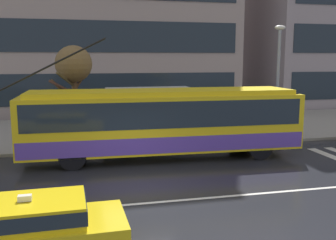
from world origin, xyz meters
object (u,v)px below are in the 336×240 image
Objects in this scene: pedestrian_approaching_curb at (81,108)px; trolleybus at (163,121)px; street_tree_bare at (74,66)px; taxi_oncoming_near at (21,227)px; pedestrian_walking_past at (104,107)px; bus_shelter at (148,101)px; pedestrian_at_shelter at (123,108)px; street_lamp at (278,71)px.

trolleybus is at bearing -50.97° from pedestrian_approaching_curb.
trolleybus is at bearing -40.77° from street_tree_bare.
street_tree_bare reaches higher than taxi_oncoming_near.
pedestrian_walking_past is (-2.20, 4.33, 0.14)m from trolleybus.
bus_shelter is 0.90× the size of street_tree_bare.
street_lamp is (7.94, -0.91, 1.81)m from pedestrian_at_shelter.
pedestrian_walking_past is at bearing 77.96° from taxi_oncoming_near.
pedestrian_at_shelter reaches higher than pedestrian_walking_past.
pedestrian_approaching_curb reaches higher than taxi_oncoming_near.
street_tree_bare reaches higher than pedestrian_walking_past.
trolleybus reaches higher than pedestrian_approaching_curb.
pedestrian_at_shelter reaches higher than taxi_oncoming_near.
street_tree_bare is at bearing 139.23° from trolleybus.
trolleybus is at bearing -159.73° from street_lamp.
pedestrian_approaching_curb is at bearing 83.39° from taxi_oncoming_near.
pedestrian_at_shelter is 1.03× the size of pedestrian_walking_past.
bus_shelter is 2.15× the size of pedestrian_walking_past.
trolleybus is 5.30m from street_tree_bare.
bus_shelter is 3.48m from pedestrian_approaching_curb.
pedestrian_walking_past is (2.55, 11.95, 1.05)m from taxi_oncoming_near.
street_lamp is (11.36, 10.06, 2.90)m from taxi_oncoming_near.
pedestrian_walking_past is 9.20m from street_lamp.
pedestrian_approaching_curb is 1.00× the size of pedestrian_walking_past.
pedestrian_approaching_curb is at bearing 76.19° from street_tree_bare.
street_lamp is at bearing -9.80° from pedestrian_approaching_curb.
street_tree_bare is at bearing -178.08° from bus_shelter.
street_tree_bare reaches higher than pedestrian_approaching_curb.
trolleybus reaches higher than street_tree_bare.
street_lamp is at bearing -6.50° from pedestrian_at_shelter.
trolleybus is 3.61m from pedestrian_at_shelter.
trolleybus is 2.71× the size of taxi_oncoming_near.
pedestrian_walking_past is at bearing 116.91° from trolleybus.
street_lamp is 10.28m from street_tree_bare.
street_tree_bare is at bearing -103.81° from pedestrian_approaching_curb.
pedestrian_walking_past is at bearing 153.48° from bus_shelter.
street_tree_bare is at bearing 84.10° from taxi_oncoming_near.
pedestrian_approaching_curb is at bearing 170.20° from street_lamp.
pedestrian_walking_past is 0.42× the size of street_tree_bare.
street_lamp is (6.62, 2.44, 1.99)m from trolleybus.
trolleybus reaches higher than pedestrian_walking_past.
pedestrian_walking_past is at bearing 167.91° from street_lamp.
taxi_oncoming_near is at bearing -102.04° from pedestrian_walking_past.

